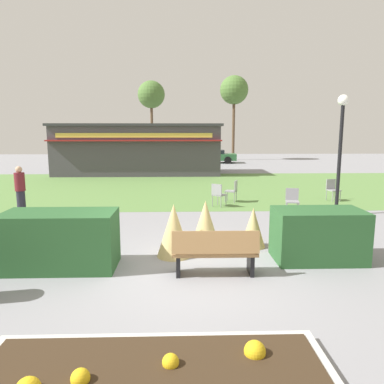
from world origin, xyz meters
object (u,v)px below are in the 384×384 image
object	(u,v)px
parked_car_west_slot	(153,156)
park_bench	(215,252)
person_strolling	(20,190)
parked_car_center_slot	(213,156)
lamppost_mid	(341,140)
food_kiosk	(138,149)
cafe_chair_center	(233,189)
cafe_chair_east	(292,199)
cafe_chair_north	(218,193)
cafe_chair_west	(332,188)
tree_left_bg	(151,95)
tree_right_bg	(234,91)

from	to	relation	value
parked_car_west_slot	park_bench	bearing A→B (deg)	-83.15
person_strolling	parked_car_center_slot	xyz separation A→B (m)	(8.42, 21.14, -0.22)
lamppost_mid	food_kiosk	bearing A→B (deg)	122.60
food_kiosk	cafe_chair_center	world-z (taller)	food_kiosk
food_kiosk	cafe_chair_east	xyz separation A→B (m)	(6.76, -12.61, -1.16)
lamppost_mid	cafe_chair_north	distance (m)	4.67
cafe_chair_east	cafe_chair_center	distance (m)	2.81
cafe_chair_east	person_strolling	distance (m)	9.37
food_kiosk	person_strolling	world-z (taller)	food_kiosk
lamppost_mid	parked_car_center_slot	size ratio (longest dim) A/B	0.94
cafe_chair_north	parked_car_west_slot	distance (m)	20.33
food_kiosk	person_strolling	distance (m)	12.82
cafe_chair_east	parked_car_west_slot	distance (m)	22.16
cafe_chair_west	person_strolling	distance (m)	12.02
cafe_chair_center	cafe_chair_west	bearing A→B (deg)	3.06
cafe_chair_west	parked_car_west_slot	size ratio (longest dim) A/B	0.20
person_strolling	tree_left_bg	xyz separation A→B (m)	(2.46, 26.43, 5.70)
cafe_chair_north	tree_right_bg	size ratio (longest dim) A/B	0.11
person_strolling	park_bench	bearing A→B (deg)	-101.10
food_kiosk	cafe_chair_north	bearing A→B (deg)	-69.23
person_strolling	cafe_chair_center	bearing A→B (deg)	-43.59
lamppost_mid	person_strolling	size ratio (longest dim) A/B	2.39
cafe_chair_center	person_strolling	bearing A→B (deg)	-164.46
park_bench	parked_car_center_slot	xyz separation A→B (m)	(2.26, 26.68, 0.16)
cafe_chair_east	parked_car_west_slot	bearing A→B (deg)	106.81
parked_car_west_slot	tree_right_bg	world-z (taller)	tree_right_bg
lamppost_mid	cafe_chair_center	size ratio (longest dim) A/B	4.54
cafe_chair_east	tree_left_bg	bearing A→B (deg)	104.58
cafe_chair_east	cafe_chair_north	size ratio (longest dim) A/B	1.00
cafe_chair_center	cafe_chair_north	distance (m)	1.16
lamppost_mid	parked_car_west_slot	size ratio (longest dim) A/B	0.93
park_bench	food_kiosk	distance (m)	18.44
parked_car_west_slot	person_strolling	bearing A→B (deg)	-97.95
food_kiosk	person_strolling	bearing A→B (deg)	-101.75
cafe_chair_north	parked_car_center_slot	size ratio (longest dim) A/B	0.21
cafe_chair_west	cafe_chair_north	world-z (taller)	same
park_bench	cafe_chair_east	xyz separation A→B (m)	(3.21, 5.45, 0.05)
cafe_chair_west	parked_car_west_slot	distance (m)	20.77
cafe_chair_center	tree_right_bg	xyz separation A→B (m)	(3.17, 22.41, 6.30)
food_kiosk	cafe_chair_north	xyz separation A→B (m)	(4.30, -11.33, -1.16)
cafe_chair_west	cafe_chair_center	world-z (taller)	same
tree_right_bg	cafe_chair_center	bearing A→B (deg)	-98.05
cafe_chair_west	tree_left_bg	distance (m)	26.53
cafe_chair_north	park_bench	bearing A→B (deg)	-96.33
lamppost_mid	cafe_chair_center	xyz separation A→B (m)	(-3.22, 2.45, -2.02)
lamppost_mid	tree_right_bg	world-z (taller)	tree_right_bg
cafe_chair_west	cafe_chair_east	size ratio (longest dim) A/B	1.00
park_bench	person_strolling	xyz separation A→B (m)	(-6.16, 5.54, 0.38)
cafe_chair_center	parked_car_west_slot	distance (m)	19.58
parked_car_west_slot	cafe_chair_center	bearing A→B (deg)	-76.25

